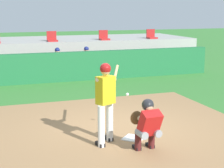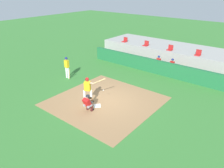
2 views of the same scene
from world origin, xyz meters
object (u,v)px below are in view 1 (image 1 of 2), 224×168
object	(u,v)px
catcher_crouched	(147,123)
batter_at_plate	(106,98)
stadium_seat_2	(52,39)
stadium_seat_4	(151,36)
dugout_player_0	(58,62)
stadium_seat_3	(104,37)
home_plate	(134,138)
dugout_player_1	(87,61)

from	to	relation	value
catcher_crouched	batter_at_plate	bearing A→B (deg)	133.72
stadium_seat_2	stadium_seat_4	xyz separation A→B (m)	(5.20, 0.00, 0.00)
catcher_crouched	dugout_player_0	distance (m)	8.90
batter_at_plate	dugout_player_0	distance (m)	8.23
dugout_player_0	stadium_seat_3	xyz separation A→B (m)	(2.73, 2.03, 0.86)
home_plate	stadium_seat_2	distance (m)	10.29
stadium_seat_3	stadium_seat_4	distance (m)	2.60
home_plate	stadium_seat_2	bearing A→B (deg)	90.00
catcher_crouched	dugout_player_0	bearing A→B (deg)	90.70
batter_at_plate	dugout_player_1	xyz separation A→B (m)	(1.84, 8.21, -0.36)
home_plate	dugout_player_0	bearing A→B (deg)	90.90
stadium_seat_4	dugout_player_1	bearing A→B (deg)	-153.26
stadium_seat_4	home_plate	bearing A→B (deg)	-117.06
dugout_player_1	home_plate	bearing A→B (deg)	-98.12
home_plate	stadium_seat_3	world-z (taller)	stadium_seat_3
batter_at_plate	stadium_seat_2	world-z (taller)	stadium_seat_2
dugout_player_1	stadium_seat_4	size ratio (longest dim) A/B	2.71
catcher_crouched	stadium_seat_2	size ratio (longest dim) A/B	3.51
home_plate	dugout_player_1	distance (m)	8.25
batter_at_plate	stadium_seat_3	xyz separation A→B (m)	(3.28, 10.24, 0.50)
stadium_seat_2	stadium_seat_3	size ratio (longest dim) A/B	1.00
dugout_player_0	catcher_crouched	bearing A→B (deg)	-89.30
catcher_crouched	stadium_seat_2	bearing A→B (deg)	89.90
stadium_seat_4	batter_at_plate	bearing A→B (deg)	-119.87
batter_at_plate	dugout_player_1	size ratio (longest dim) A/B	1.39
batter_at_plate	stadium_seat_3	distance (m)	10.76
home_plate	dugout_player_1	size ratio (longest dim) A/B	0.34
home_plate	stadium_seat_2	xyz separation A→B (m)	(0.00, 10.18, 1.51)
batter_at_plate	stadium_seat_4	world-z (taller)	stadium_seat_4
dugout_player_0	stadium_seat_4	xyz separation A→B (m)	(5.33, 2.03, 0.86)
batter_at_plate	dugout_player_0	bearing A→B (deg)	86.14
home_plate	stadium_seat_4	world-z (taller)	stadium_seat_4
stadium_seat_3	stadium_seat_4	xyz separation A→B (m)	(2.60, 0.00, 0.00)
dugout_player_0	stadium_seat_3	distance (m)	3.51
batter_at_plate	stadium_seat_2	xyz separation A→B (m)	(0.68, 10.24, 0.50)
home_plate	stadium_seat_4	size ratio (longest dim) A/B	0.92
catcher_crouched	stadium_seat_4	size ratio (longest dim) A/B	3.51
dugout_player_1	stadium_seat_4	xyz separation A→B (m)	(4.04, 2.03, 0.86)
stadium_seat_3	dugout_player_0	bearing A→B (deg)	-143.28
batter_at_plate	dugout_player_1	world-z (taller)	batter_at_plate
dugout_player_0	stadium_seat_3	size ratio (longest dim) A/B	2.71
home_plate	batter_at_plate	world-z (taller)	batter_at_plate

